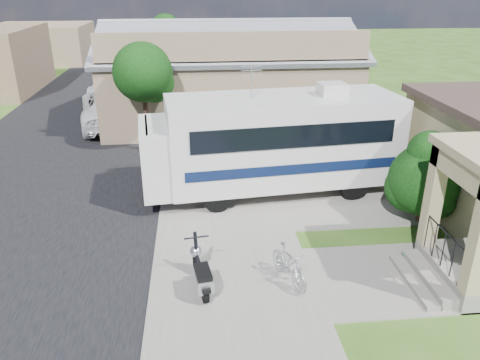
{
  "coord_description": "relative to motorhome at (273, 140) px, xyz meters",
  "views": [
    {
      "loc": [
        -1.76,
        -10.26,
        6.82
      ],
      "look_at": [
        -0.5,
        2.5,
        1.3
      ],
      "focal_mm": 35.0,
      "sensor_mm": 36.0,
      "label": 1
    }
  ],
  "objects": [
    {
      "name": "warehouse",
      "position": [
        -0.8,
        9.56,
        0.12
      ],
      "size": [
        12.5,
        8.4,
        5.04
      ],
      "color": "brown",
      "rests_on": "ground"
    },
    {
      "name": "street_tree_a",
      "position": [
        -4.5,
        4.64,
        1.38
      ],
      "size": [
        2.44,
        2.4,
        4.58
      ],
      "color": "black",
      "rests_on": "ground"
    },
    {
      "name": "bicycle",
      "position": [
        -0.48,
        -5.36,
        -1.4
      ],
      "size": [
        0.92,
        1.61,
        0.93
      ],
      "primitive_type": "imported",
      "rotation": [
        0.0,
        0.0,
        0.33
      ],
      "color": "#AFB0B7",
      "rests_on": "ground"
    },
    {
      "name": "driveway_slab",
      "position": [
        0.7,
        0.09,
        -1.84
      ],
      "size": [
        7.0,
        6.0,
        0.05
      ],
      "primitive_type": "cube",
      "color": "slate",
      "rests_on": "ground"
    },
    {
      "name": "scooter",
      "position": [
        -2.56,
        -5.46,
        -1.37
      ],
      "size": [
        0.66,
        1.71,
        1.13
      ],
      "rotation": [
        0.0,
        0.0,
        0.15
      ],
      "color": "black",
      "rests_on": "ground"
    },
    {
      "name": "ground",
      "position": [
        -0.8,
        -4.41,
        -1.87
      ],
      "size": [
        120.0,
        120.0,
        0.0
      ],
      "primitive_type": "plane",
      "color": "#244913"
    },
    {
      "name": "van",
      "position": [
        -7.34,
        15.41,
        -0.97
      ],
      "size": [
        3.17,
        6.43,
        1.8
      ],
      "primitive_type": "imported",
      "rotation": [
        0.0,
        0.0,
        -0.11
      ],
      "color": "white",
      "rests_on": "ground"
    },
    {
      "name": "street_slab",
      "position": [
        -8.3,
        5.59,
        -1.86
      ],
      "size": [
        9.0,
        80.0,
        0.02
      ],
      "primitive_type": "cube",
      "color": "black",
      "rests_on": "ground"
    },
    {
      "name": "motorhome",
      "position": [
        0.0,
        0.0,
        0.0
      ],
      "size": [
        8.71,
        3.52,
        4.35
      ],
      "rotation": [
        0.0,
        0.0,
        0.1
      ],
      "color": "beige",
      "rests_on": "ground"
    },
    {
      "name": "walk_slab",
      "position": [
        2.2,
        -5.41,
        -1.84
      ],
      "size": [
        4.0,
        3.0,
        0.05
      ],
      "primitive_type": "cube",
      "color": "slate",
      "rests_on": "ground"
    },
    {
      "name": "pickup_truck",
      "position": [
        -6.7,
        9.01,
        -0.97
      ],
      "size": [
        4.13,
        6.91,
        1.8
      ],
      "primitive_type": "imported",
      "rotation": [
        0.0,
        0.0,
        3.33
      ],
      "color": "white",
      "rests_on": "ground"
    },
    {
      "name": "distant_bldg_near",
      "position": [
        -15.8,
        29.59,
        -0.27
      ],
      "size": [
        8.0,
        7.0,
        3.2
      ],
      "primitive_type": "cube",
      "color": "brown",
      "rests_on": "ground"
    },
    {
      "name": "garden_hose",
      "position": [
        2.92,
        -4.72,
        -1.77
      ],
      "size": [
        0.45,
        0.45,
        0.2
      ],
      "primitive_type": "cylinder",
      "color": "#156D21",
      "rests_on": "ground"
    },
    {
      "name": "street_tree_c",
      "position": [
        -4.5,
        23.64,
        1.24
      ],
      "size": [
        2.44,
        2.4,
        4.42
      ],
      "color": "black",
      "rests_on": "ground"
    },
    {
      "name": "shrub",
      "position": [
        4.16,
        -2.59,
        -0.39
      ],
      "size": [
        2.35,
        2.25,
        2.89
      ],
      "color": "black",
      "rests_on": "ground"
    },
    {
      "name": "sidewalk_slab",
      "position": [
        -1.8,
        5.59,
        -1.84
      ],
      "size": [
        4.0,
        80.0,
        0.06
      ],
      "primitive_type": "cube",
      "color": "slate",
      "rests_on": "ground"
    },
    {
      "name": "street_tree_b",
      "position": [
        -4.5,
        14.64,
        1.53
      ],
      "size": [
        2.44,
        2.4,
        4.73
      ],
      "color": "black",
      "rests_on": "ground"
    }
  ]
}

